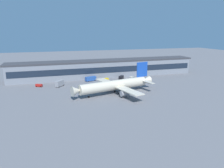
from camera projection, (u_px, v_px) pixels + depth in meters
name	position (u px, v px, depth m)	size (l,w,h in m)	color
ground_plane	(129.00, 93.00, 127.56)	(600.00, 600.00, 0.00)	slate
terminal_building	(106.00, 68.00, 173.88)	(153.28, 16.47, 13.96)	gray
airliner	(115.00, 85.00, 126.46)	(53.54, 45.66, 17.55)	beige
follow_me_car	(39.00, 85.00, 142.52)	(4.78, 3.76, 1.85)	red
fuel_truck	(90.00, 79.00, 159.07)	(8.85, 5.39, 3.35)	#2651A5
crew_van	(121.00, 77.00, 166.18)	(5.24, 5.22, 2.55)	black
catering_truck	(60.00, 83.00, 143.41)	(6.57, 7.22, 4.15)	gray
belt_loader	(104.00, 79.00, 159.75)	(6.68, 4.31, 1.95)	yellow
baggage_tug	(129.00, 80.00, 158.78)	(4.06, 3.10, 1.85)	red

